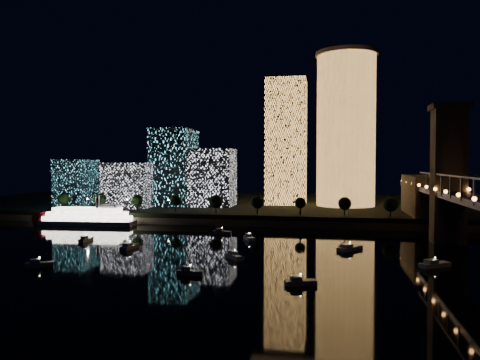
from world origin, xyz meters
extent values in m
plane|color=black|center=(0.00, 0.00, 0.00)|extent=(520.00, 520.00, 0.00)
cube|color=black|center=(0.00, 160.00, 2.50)|extent=(420.00, 160.00, 5.00)
cube|color=#6B5E4C|center=(0.00, 82.00, 1.50)|extent=(420.00, 6.00, 3.00)
cylinder|color=#FAA850|center=(31.96, 138.73, 46.49)|extent=(32.00, 32.00, 82.98)
cylinder|color=#6B5E4C|center=(31.96, 138.73, 88.98)|extent=(34.00, 34.00, 2.00)
cube|color=#FAA850|center=(-1.51, 142.98, 40.90)|extent=(22.57, 22.57, 71.80)
cube|color=white|center=(-42.00, 124.24, 20.86)|extent=(25.77, 21.80, 31.72)
cube|color=#5ADCF4|center=(-63.73, 126.02, 26.51)|extent=(21.51, 27.96, 43.01)
cube|color=white|center=(-83.09, 108.37, 17.03)|extent=(24.05, 21.87, 24.05)
cube|color=#5ADCF4|center=(-118.44, 114.82, 17.93)|extent=(18.48, 20.33, 25.87)
cube|color=#6B5E4C|center=(65.00, 50.00, 24.00)|extent=(11.00, 9.00, 48.00)
cube|color=#6B5E4C|center=(65.00, 50.00, 49.00)|extent=(13.00, 11.00, 2.00)
cube|color=#181F4F|center=(60.00, 0.00, 25.00)|extent=(0.50, 150.00, 0.50)
cube|color=#6B5E4C|center=(65.00, 100.00, 11.50)|extent=(12.00, 40.00, 23.00)
cube|color=#181F4F|center=(60.00, 12.00, 21.50)|extent=(0.50, 0.50, 7.00)
cube|color=#181F4F|center=(60.00, 36.00, 21.50)|extent=(0.50, 0.50, 7.00)
cube|color=#181F4F|center=(60.00, 60.00, 21.50)|extent=(0.50, 0.50, 7.00)
sphere|color=orange|center=(59.50, 0.00, 19.80)|extent=(1.20, 1.20, 1.20)
sphere|color=orange|center=(59.50, 45.00, 19.80)|extent=(1.20, 1.20, 1.20)
sphere|color=orange|center=(59.50, 90.00, 19.80)|extent=(1.20, 1.20, 1.20)
cube|color=silver|center=(-87.14, 70.71, 1.10)|extent=(44.50, 13.37, 2.19)
cube|color=white|center=(-87.14, 70.71, 3.20)|extent=(40.78, 12.18, 2.01)
cube|color=white|center=(-87.14, 70.71, 5.21)|extent=(37.07, 10.99, 2.01)
cube|color=white|center=(-87.14, 70.71, 7.22)|extent=(31.53, 9.66, 2.01)
cube|color=silver|center=(-76.21, 71.55, 8.95)|extent=(7.71, 6.02, 1.64)
cylinder|color=black|center=(-81.54, 69.31, 10.96)|extent=(1.28, 1.28, 5.48)
cylinder|color=black|center=(-81.82, 72.95, 10.96)|extent=(1.28, 1.28, 5.48)
cylinder|color=maroon|center=(-109.01, 69.04, 2.74)|extent=(7.00, 8.69, 6.40)
cube|color=silver|center=(52.13, 8.83, 0.60)|extent=(9.42, 7.82, 1.20)
cube|color=silver|center=(50.97, 8.03, 1.70)|extent=(4.09, 3.88, 1.00)
sphere|color=white|center=(52.13, 8.83, 2.60)|extent=(0.36, 0.36, 0.36)
cube|color=silver|center=(-42.85, 18.49, 0.60)|extent=(4.01, 8.72, 1.20)
cube|color=silver|center=(-43.05, 17.25, 1.70)|extent=(2.63, 3.25, 1.00)
sphere|color=white|center=(-42.85, 18.49, 2.60)|extent=(0.36, 0.36, 0.36)
cube|color=silver|center=(-4.87, 9.29, 0.60)|extent=(6.83, 7.76, 1.20)
cube|color=silver|center=(-5.60, 10.22, 1.70)|extent=(3.31, 3.43, 1.00)
sphere|color=white|center=(-4.87, 9.29, 2.60)|extent=(0.36, 0.36, 0.36)
cube|color=silver|center=(16.53, -17.69, 0.60)|extent=(7.87, 4.71, 1.20)
cube|color=silver|center=(15.47, -18.06, 1.70)|extent=(3.12, 2.70, 1.00)
sphere|color=white|center=(16.53, -17.69, 2.60)|extent=(0.36, 0.36, 0.36)
cube|color=silver|center=(-6.37, 44.22, 0.60)|extent=(5.85, 8.81, 1.20)
cube|color=silver|center=(-6.87, 45.38, 1.70)|extent=(3.19, 3.58, 1.00)
sphere|color=white|center=(-6.37, 44.22, 2.60)|extent=(0.36, 0.36, 0.36)
cube|color=silver|center=(-64.95, 29.23, 0.60)|extent=(2.63, 6.87, 1.20)
cube|color=silver|center=(-65.02, 28.22, 1.70)|extent=(1.92, 2.48, 1.00)
sphere|color=white|center=(-64.95, 29.23, 2.60)|extent=(0.36, 0.36, 0.36)
cube|color=silver|center=(-19.73, 56.44, 0.60)|extent=(7.69, 2.73, 1.20)
cube|color=silver|center=(-20.87, 56.49, 1.70)|extent=(2.73, 2.08, 1.00)
sphere|color=white|center=(-19.73, 56.44, 2.60)|extent=(0.36, 0.36, 0.36)
cube|color=silver|center=(-56.37, -11.55, 0.60)|extent=(7.59, 5.92, 1.20)
cube|color=silver|center=(-57.32, -12.13, 1.70)|extent=(3.23, 3.01, 1.00)
sphere|color=white|center=(-56.37, -11.55, 2.60)|extent=(0.36, 0.36, 0.36)
cube|color=silver|center=(29.88, 29.85, 0.60)|extent=(8.83, 9.79, 1.20)
cube|color=silver|center=(28.92, 28.69, 1.70)|extent=(4.24, 4.37, 1.00)
sphere|color=white|center=(29.88, 29.85, 2.60)|extent=(0.36, 0.36, 0.36)
cube|color=silver|center=(-12.11, -13.02, 0.60)|extent=(6.68, 2.18, 1.20)
cube|color=silver|center=(-13.11, -13.03, 1.70)|extent=(2.34, 1.75, 1.00)
sphere|color=white|center=(-12.11, -13.02, 2.60)|extent=(0.36, 0.36, 0.36)
cylinder|color=black|center=(-110.00, 88.00, 7.00)|extent=(0.70, 0.70, 4.00)
sphere|color=black|center=(-110.00, 88.00, 10.50)|extent=(5.94, 5.94, 5.94)
cylinder|color=black|center=(-90.00, 88.00, 7.00)|extent=(0.70, 0.70, 4.00)
sphere|color=black|center=(-90.00, 88.00, 10.50)|extent=(6.39, 6.39, 6.39)
cylinder|color=black|center=(-70.00, 88.00, 7.00)|extent=(0.70, 0.70, 4.00)
sphere|color=black|center=(-70.00, 88.00, 10.50)|extent=(5.35, 5.35, 5.35)
cylinder|color=black|center=(-50.00, 88.00, 7.00)|extent=(0.70, 0.70, 4.00)
sphere|color=black|center=(-50.00, 88.00, 10.50)|extent=(5.06, 5.06, 5.06)
cylinder|color=black|center=(-30.00, 88.00, 7.00)|extent=(0.70, 0.70, 4.00)
sphere|color=black|center=(-30.00, 88.00, 10.50)|extent=(6.51, 6.51, 6.51)
cylinder|color=black|center=(-10.00, 88.00, 7.00)|extent=(0.70, 0.70, 4.00)
sphere|color=black|center=(-10.00, 88.00, 10.50)|extent=(6.06, 6.06, 6.06)
cylinder|color=black|center=(10.00, 88.00, 7.00)|extent=(0.70, 0.70, 4.00)
sphere|color=black|center=(10.00, 88.00, 10.50)|extent=(5.12, 5.12, 5.12)
cylinder|color=black|center=(30.00, 88.00, 7.00)|extent=(0.70, 0.70, 4.00)
sphere|color=black|center=(30.00, 88.00, 10.50)|extent=(5.94, 5.94, 5.94)
cylinder|color=black|center=(50.00, 88.00, 7.00)|extent=(0.70, 0.70, 4.00)
sphere|color=black|center=(50.00, 88.00, 10.50)|extent=(6.66, 6.66, 6.66)
cylinder|color=black|center=(-100.00, 94.00, 7.50)|extent=(0.24, 0.24, 5.00)
sphere|color=#FFCC7F|center=(-100.00, 94.00, 10.30)|extent=(0.70, 0.70, 0.70)
cylinder|color=black|center=(-78.00, 94.00, 7.50)|extent=(0.24, 0.24, 5.00)
sphere|color=#FFCC7F|center=(-78.00, 94.00, 10.30)|extent=(0.70, 0.70, 0.70)
cylinder|color=black|center=(-56.00, 94.00, 7.50)|extent=(0.24, 0.24, 5.00)
sphere|color=#FFCC7F|center=(-56.00, 94.00, 10.30)|extent=(0.70, 0.70, 0.70)
cylinder|color=black|center=(-34.00, 94.00, 7.50)|extent=(0.24, 0.24, 5.00)
sphere|color=#FFCC7F|center=(-34.00, 94.00, 10.30)|extent=(0.70, 0.70, 0.70)
cylinder|color=black|center=(-12.00, 94.00, 7.50)|extent=(0.24, 0.24, 5.00)
sphere|color=#FFCC7F|center=(-12.00, 94.00, 10.30)|extent=(0.70, 0.70, 0.70)
cylinder|color=black|center=(10.00, 94.00, 7.50)|extent=(0.24, 0.24, 5.00)
sphere|color=#FFCC7F|center=(10.00, 94.00, 10.30)|extent=(0.70, 0.70, 0.70)
cylinder|color=black|center=(32.00, 94.00, 7.50)|extent=(0.24, 0.24, 5.00)
sphere|color=#FFCC7F|center=(32.00, 94.00, 10.30)|extent=(0.70, 0.70, 0.70)
camera|label=1|loc=(23.00, -128.20, 29.07)|focal=35.00mm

